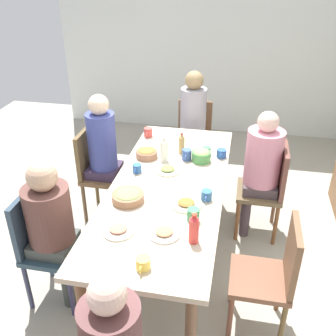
# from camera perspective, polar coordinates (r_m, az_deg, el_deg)

# --- Properties ---
(ground_plane) EXTENTS (6.99, 6.99, 0.00)m
(ground_plane) POSITION_cam_1_polar(r_m,az_deg,el_deg) (3.57, -0.00, -12.91)
(ground_plane) COLOR #9C9688
(wall_left) EXTENTS (0.12, 4.24, 2.60)m
(wall_left) POSITION_cam_1_polar(r_m,az_deg,el_deg) (5.70, 6.10, 17.96)
(wall_left) COLOR silver
(wall_left) RESTS_ON ground_plane
(dining_table) EXTENTS (2.22, 0.88, 0.76)m
(dining_table) POSITION_cam_1_polar(r_m,az_deg,el_deg) (3.15, -0.00, -3.63)
(dining_table) COLOR beige
(dining_table) RESTS_ON ground_plane
(chair_0) EXTENTS (0.40, 0.40, 0.90)m
(chair_0) POSITION_cam_1_polar(r_m,az_deg,el_deg) (4.53, 3.67, 4.57)
(chair_0) COLOR brown
(chair_0) RESTS_ON ground_plane
(person_0) EXTENTS (0.30, 0.30, 1.28)m
(person_0) POSITION_cam_1_polar(r_m,az_deg,el_deg) (4.35, 3.61, 7.02)
(person_0) COLOR #253B52
(person_0) RESTS_ON ground_plane
(chair_2) EXTENTS (0.40, 0.40, 0.90)m
(chair_2) POSITION_cam_1_polar(r_m,az_deg,el_deg) (2.79, 14.87, -14.37)
(chair_2) COLOR brown
(chair_2) RESTS_ON ground_plane
(chair_3) EXTENTS (0.40, 0.40, 0.90)m
(chair_3) POSITION_cam_1_polar(r_m,az_deg,el_deg) (3.69, 14.31, -2.54)
(chair_3) COLOR brown
(chair_3) RESTS_ON ground_plane
(person_3) EXTENTS (0.32, 0.32, 1.22)m
(person_3) POSITION_cam_1_polar(r_m,az_deg,el_deg) (3.57, 13.31, 0.58)
(person_3) COLOR #473841
(person_3) RESTS_ON ground_plane
(chair_4) EXTENTS (0.40, 0.40, 0.90)m
(chair_4) POSITION_cam_1_polar(r_m,az_deg,el_deg) (3.08, -17.46, -10.07)
(chair_4) COLOR #263B49
(chair_4) RESTS_ON ground_plane
(person_4) EXTENTS (0.32, 0.32, 1.18)m
(person_4) POSITION_cam_1_polar(r_m,az_deg,el_deg) (2.92, -16.47, -7.27)
(person_4) COLOR #393D46
(person_4) RESTS_ON ground_plane
(chair_5) EXTENTS (0.40, 0.40, 0.90)m
(chair_5) POSITION_cam_1_polar(r_m,az_deg,el_deg) (3.91, -10.24, -0.12)
(chair_5) COLOR brown
(chair_5) RESTS_ON ground_plane
(person_5) EXTENTS (0.30, 0.30, 1.27)m
(person_5) POSITION_cam_1_polar(r_m,az_deg,el_deg) (3.77, -9.24, 2.77)
(person_5) COLOR #2E2B53
(person_5) RESTS_ON ground_plane
(plate_0) EXTENTS (0.21, 0.21, 0.04)m
(plate_0) POSITION_cam_1_polar(r_m,az_deg,el_deg) (2.64, -7.17, -8.85)
(plate_0) COLOR silver
(plate_0) RESTS_ON dining_table
(plate_1) EXTENTS (0.21, 0.21, 0.04)m
(plate_1) POSITION_cam_1_polar(r_m,az_deg,el_deg) (3.29, -0.05, -0.27)
(plate_1) COLOR silver
(plate_1) RESTS_ON dining_table
(plate_2) EXTENTS (0.21, 0.21, 0.04)m
(plate_2) POSITION_cam_1_polar(r_m,az_deg,el_deg) (2.59, -0.55, -9.33)
(plate_2) COLOR silver
(plate_2) RESTS_ON dining_table
(plate_3) EXTENTS (0.22, 0.22, 0.04)m
(plate_3) POSITION_cam_1_polar(r_m,az_deg,el_deg) (2.87, 2.64, -5.17)
(plate_3) COLOR silver
(plate_3) RESTS_ON dining_table
(bowl_0) EXTENTS (0.24, 0.24, 0.08)m
(bowl_0) POSITION_cam_1_polar(r_m,az_deg,el_deg) (2.91, -5.80, -4.06)
(bowl_0) COLOR #8F6245
(bowl_0) RESTS_ON dining_table
(bowl_1) EXTENTS (0.19, 0.19, 0.08)m
(bowl_1) POSITION_cam_1_polar(r_m,az_deg,el_deg) (3.50, -3.09, 2.15)
(bowl_1) COLOR #95644C
(bowl_1) RESTS_ON dining_table
(bowl_2) EXTENTS (0.16, 0.16, 0.11)m
(bowl_2) POSITION_cam_1_polar(r_m,az_deg,el_deg) (3.44, 4.83, 1.81)
(bowl_2) COLOR #448846
(bowl_2) RESTS_ON dining_table
(cup_0) EXTENTS (0.11, 0.07, 0.07)m
(cup_0) POSITION_cam_1_polar(r_m,az_deg,el_deg) (3.27, -4.50, -0.07)
(cup_0) COLOR #31609D
(cup_0) RESTS_ON dining_table
(cup_1) EXTENTS (0.12, 0.09, 0.07)m
(cup_1) POSITION_cam_1_polar(r_m,az_deg,el_deg) (2.35, -3.62, -13.54)
(cup_1) COLOR #E9C851
(cup_1) RESTS_ON dining_table
(cup_2) EXTENTS (0.12, 0.08, 0.10)m
(cup_2) POSITION_cam_1_polar(r_m,az_deg,el_deg) (3.46, 2.71, 1.95)
(cup_2) COLOR #3C5B9E
(cup_2) RESTS_ON dining_table
(cup_3) EXTENTS (0.12, 0.08, 0.08)m
(cup_3) POSITION_cam_1_polar(r_m,az_deg,el_deg) (2.92, 5.56, -3.94)
(cup_3) COLOR #316194
(cup_3) RESTS_ON dining_table
(cup_4) EXTENTS (0.11, 0.07, 0.07)m
(cup_4) POSITION_cam_1_polar(r_m,az_deg,el_deg) (3.56, 5.56, 2.46)
(cup_4) COLOR #458A5B
(cup_4) RESTS_ON dining_table
(cup_5) EXTENTS (0.12, 0.08, 0.09)m
(cup_5) POSITION_cam_1_polar(r_m,az_deg,el_deg) (2.70, 3.66, -6.77)
(cup_5) COLOR #3E8D57
(cup_5) RESTS_ON dining_table
(cup_6) EXTENTS (0.12, 0.09, 0.07)m
(cup_6) POSITION_cam_1_polar(r_m,az_deg,el_deg) (3.53, 7.71, 2.10)
(cup_6) COLOR #2E56A5
(cup_6) RESTS_ON dining_table
(cup_7) EXTENTS (0.12, 0.08, 0.09)m
(cup_7) POSITION_cam_1_polar(r_m,az_deg,el_deg) (3.90, -2.88, 5.14)
(cup_7) COLOR #CC4B44
(cup_7) RESTS_ON dining_table
(bottle_0) EXTENTS (0.07, 0.07, 0.23)m
(bottle_0) POSITION_cam_1_polar(r_m,az_deg,el_deg) (3.40, -0.55, 2.63)
(bottle_0) COLOR silver
(bottle_0) RESTS_ON dining_table
(bottle_1) EXTENTS (0.07, 0.07, 0.21)m
(bottle_1) POSITION_cam_1_polar(r_m,az_deg,el_deg) (2.49, 3.75, -8.75)
(bottle_1) COLOR #D63C36
(bottle_1) RESTS_ON dining_table
(bottle_2) EXTENTS (0.05, 0.05, 0.19)m
(bottle_2) POSITION_cam_1_polar(r_m,az_deg,el_deg) (3.56, 1.98, 3.51)
(bottle_2) COLOR tan
(bottle_2) RESTS_ON dining_table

